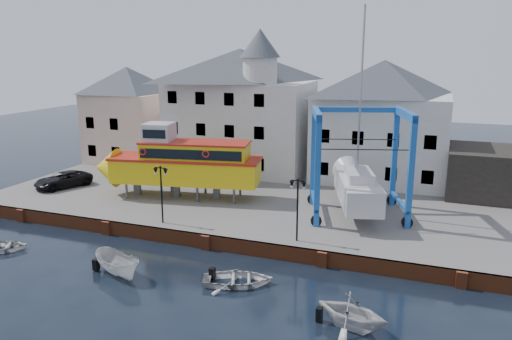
% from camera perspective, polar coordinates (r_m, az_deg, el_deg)
% --- Properties ---
extents(ground, '(140.00, 140.00, 0.00)m').
position_cam_1_polar(ground, '(34.27, -5.73, -8.99)').
color(ground, black).
rests_on(ground, ground).
extents(hardstanding, '(44.00, 22.00, 1.00)m').
position_cam_1_polar(hardstanding, '(43.65, 0.61, -3.19)').
color(hardstanding, '#625D5A').
rests_on(hardstanding, ground).
extents(quay_wall, '(44.00, 0.47, 1.00)m').
position_cam_1_polar(quay_wall, '(34.17, -5.68, -8.15)').
color(quay_wall, brown).
rests_on(quay_wall, ground).
extents(building_pink, '(8.00, 7.00, 10.30)m').
position_cam_1_polar(building_pink, '(56.80, -14.31, 6.16)').
color(building_pink, beige).
rests_on(building_pink, hardstanding).
extents(building_white_main, '(14.00, 8.30, 14.00)m').
position_cam_1_polar(building_white_main, '(50.75, -1.73, 7.08)').
color(building_white_main, beige).
rests_on(building_white_main, hardstanding).
extents(building_white_right, '(12.00, 8.00, 11.20)m').
position_cam_1_polar(building_white_right, '(48.02, 14.15, 5.40)').
color(building_white_right, beige).
rests_on(building_white_right, hardstanding).
extents(shed_dark, '(8.00, 7.00, 4.00)m').
position_cam_1_polar(shed_dark, '(46.67, 25.86, -0.30)').
color(shed_dark, black).
rests_on(shed_dark, hardstanding).
extents(lamp_post_left, '(1.12, 0.32, 4.20)m').
position_cam_1_polar(lamp_post_left, '(35.78, -10.81, -1.13)').
color(lamp_post_left, black).
rests_on(lamp_post_left, hardstanding).
extents(lamp_post_right, '(1.12, 0.32, 4.20)m').
position_cam_1_polar(lamp_post_right, '(31.90, 4.79, -2.75)').
color(lamp_post_right, black).
rests_on(lamp_post_right, hardstanding).
extents(tour_boat, '(14.68, 5.96, 6.23)m').
position_cam_1_polar(tour_boat, '(42.11, -9.14, 0.84)').
color(tour_boat, '#59595E').
rests_on(tour_boat, hardstanding).
extents(travel_lift, '(8.41, 10.37, 15.20)m').
position_cam_1_polar(travel_lift, '(38.60, 11.34, -1.06)').
color(travel_lift, '#145EAA').
rests_on(travel_lift, hardstanding).
extents(van, '(4.14, 5.51, 1.39)m').
position_cam_1_polar(van, '(48.19, -21.19, -1.04)').
color(van, black).
rests_on(van, hardstanding).
extents(motorboat_a, '(4.27, 2.98, 1.54)m').
position_cam_1_polar(motorboat_a, '(31.62, -15.43, -11.45)').
color(motorboat_a, silver).
rests_on(motorboat_a, ground).
extents(motorboat_b, '(4.83, 4.17, 0.84)m').
position_cam_1_polar(motorboat_b, '(29.43, -2.11, -12.91)').
color(motorboat_b, silver).
rests_on(motorboat_b, ground).
extents(motorboat_c, '(4.28, 3.93, 1.90)m').
position_cam_1_polar(motorboat_c, '(25.81, 10.84, -17.25)').
color(motorboat_c, silver).
rests_on(motorboat_c, ground).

